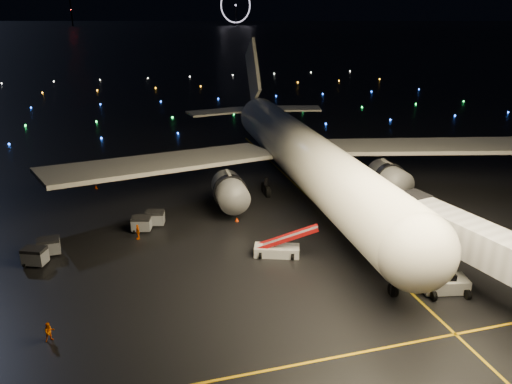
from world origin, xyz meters
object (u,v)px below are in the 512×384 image
(belt_loader, at_px, (277,241))
(crew_c, at_px, (138,232))
(baggage_cart_0, at_px, (155,218))
(baggage_cart_1, at_px, (142,224))
(airliner, at_px, (297,122))
(baggage_cart_2, at_px, (49,247))
(crew_b, at_px, (49,332))
(pushback_tug, at_px, (445,282))
(baggage_cart_3, at_px, (35,257))

(belt_loader, height_order, crew_c, belt_loader)
(baggage_cart_0, bearing_deg, baggage_cart_1, -128.31)
(airliner, relative_size, baggage_cart_2, 31.23)
(crew_b, distance_m, baggage_cart_1, 20.11)
(belt_loader, height_order, baggage_cart_2, belt_loader)
(pushback_tug, distance_m, baggage_cart_2, 38.72)
(belt_loader, bearing_deg, pushback_tug, -20.75)
(crew_b, height_order, baggage_cart_2, baggage_cart_2)
(crew_b, bearing_deg, baggage_cart_2, 76.25)
(pushback_tug, bearing_deg, airliner, 108.68)
(crew_b, bearing_deg, pushback_tug, -22.74)
(crew_b, bearing_deg, crew_c, 46.25)
(airliner, relative_size, baggage_cart_1, 32.06)
(crew_c, relative_size, baggage_cart_0, 0.82)
(belt_loader, height_order, baggage_cart_1, belt_loader)
(baggage_cart_1, bearing_deg, baggage_cart_0, 52.83)
(pushback_tug, relative_size, baggage_cart_3, 1.83)
(crew_b, bearing_deg, airliner, 23.36)
(baggage_cart_0, bearing_deg, crew_b, -101.95)
(baggage_cart_3, bearing_deg, baggage_cart_2, 84.19)
(airliner, distance_m, baggage_cart_1, 25.09)
(baggage_cart_3, bearing_deg, airliner, 47.15)
(pushback_tug, height_order, baggage_cart_0, pushback_tug)
(baggage_cart_1, bearing_deg, airliner, 37.85)
(belt_loader, relative_size, baggage_cart_2, 3.14)
(pushback_tug, distance_m, crew_b, 33.31)
(belt_loader, xyz_separation_m, baggage_cart_0, (-11.33, 11.03, -0.74))
(crew_b, relative_size, baggage_cart_0, 0.76)
(pushback_tug, bearing_deg, belt_loader, 151.08)
(baggage_cart_0, xyz_separation_m, baggage_cart_2, (-11.13, -4.56, 0.02))
(baggage_cart_2, bearing_deg, belt_loader, -20.83)
(crew_c, height_order, baggage_cart_1, baggage_cart_1)
(airliner, height_order, crew_c, airliner)
(airliner, bearing_deg, baggage_cart_0, -156.22)
(pushback_tug, height_order, baggage_cart_2, pushback_tug)
(baggage_cart_1, height_order, baggage_cart_3, baggage_cart_3)
(baggage_cart_2, bearing_deg, baggage_cart_3, -123.81)
(belt_loader, bearing_deg, crew_c, 170.02)
(crew_b, height_order, baggage_cart_3, baggage_cart_3)
(pushback_tug, height_order, baggage_cart_3, pushback_tug)
(baggage_cart_0, distance_m, baggage_cart_3, 13.87)
(belt_loader, relative_size, crew_c, 3.91)
(pushback_tug, distance_m, baggage_cart_0, 32.04)
(airliner, relative_size, baggage_cart_0, 31.99)
(baggage_cart_3, bearing_deg, crew_b, -55.59)
(belt_loader, bearing_deg, baggage_cart_1, 163.09)
(baggage_cart_2, height_order, baggage_cart_3, baggage_cart_3)
(crew_c, height_order, baggage_cart_2, baggage_cart_2)
(airliner, height_order, crew_b, airliner)
(belt_loader, distance_m, baggage_cart_1, 16.25)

